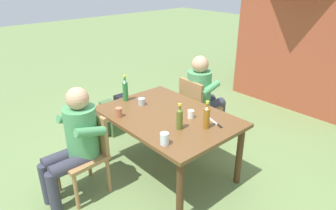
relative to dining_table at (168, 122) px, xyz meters
name	(u,v)px	position (x,y,z in m)	size (l,w,h in m)	color
ground_plane	(168,171)	(0.00, 0.00, -0.65)	(24.00, 24.00, 0.00)	#6B844C
dining_table	(168,122)	(0.00, 0.00, 0.00)	(1.48, 1.05, 0.74)	brown
chair_near_left	(87,149)	(-0.34, -0.82, -0.16)	(0.47, 0.47, 0.87)	#A37547
chair_far_left	(197,106)	(-0.34, 0.82, -0.16)	(0.46, 0.46, 0.87)	#A37547
person_in_white_shirt	(75,139)	(-0.33, -0.93, 0.00)	(0.47, 0.61, 1.18)	#4C935B
person_in_plaid_shirt	(203,92)	(-0.33, 0.93, 0.00)	(0.47, 0.61, 1.18)	#4C935B
bottle_olive	(180,118)	(0.31, -0.12, 0.20)	(0.06, 0.06, 0.27)	#566623
bottle_green	(125,90)	(-0.64, -0.11, 0.22)	(0.06, 0.06, 0.32)	#287A38
bottle_amber	(207,117)	(0.47, 0.09, 0.21)	(0.06, 0.06, 0.29)	#996019
cup_white	(191,114)	(0.21, 0.14, 0.13)	(0.07, 0.07, 0.09)	white
cup_steel	(142,102)	(-0.41, -0.05, 0.13)	(0.08, 0.08, 0.08)	#B2B7BC
cup_glass	(165,139)	(0.43, -0.42, 0.14)	(0.08, 0.08, 0.11)	silver
cup_terracotta	(119,112)	(-0.32, -0.42, 0.14)	(0.07, 0.07, 0.10)	#BC6B47
table_knife	(216,123)	(0.48, 0.23, 0.09)	(0.24, 0.09, 0.01)	silver
backpack_by_near_side	(124,111)	(-1.36, 0.31, -0.44)	(0.28, 0.23, 0.44)	black
backpack_by_far_side	(111,118)	(-1.26, 0.02, -0.43)	(0.34, 0.25, 0.45)	#47663D
brick_kiosk	(316,23)	(-0.06, 3.47, 0.69)	(2.39, 1.78, 2.56)	#9E472D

